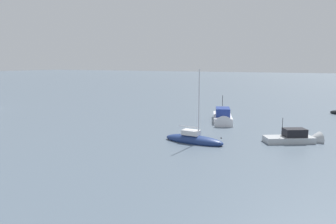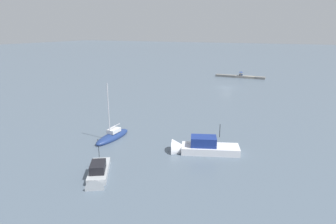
{
  "view_description": "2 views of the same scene",
  "coord_description": "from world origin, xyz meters",
  "views": [
    {
      "loc": [
        34.09,
        53.32,
        8.17
      ],
      "look_at": [
        -6.15,
        32.88,
        0.96
      ],
      "focal_mm": 32.78,
      "sensor_mm": 36.0,
      "label": 1
    },
    {
      "loc": [
        -16.83,
        71.97,
        14.13
      ],
      "look_at": [
        1.2,
        32.58,
        1.83
      ],
      "focal_mm": 31.23,
      "sensor_mm": 36.0,
      "label": 2
    }
  ],
  "objects": [
    {
      "name": "sailboat_navy_mid",
      "position": [
        5.22,
        41.65,
        0.31
      ],
      "size": [
        2.12,
        6.53,
        7.91
      ],
      "rotation": [
        0.0,
        0.0,
        6.24
      ],
      "color": "navy",
      "rests_on": "ground_plane"
    },
    {
      "name": "motorboat_grey_near",
      "position": [
        0.21,
        51.3,
        0.35
      ],
      "size": [
        4.53,
        5.97,
        3.29
      ],
      "rotation": [
        0.0,
        0.0,
        0.53
      ],
      "color": "#ADB2B7",
      "rests_on": "ground_plane"
    },
    {
      "name": "motorboat_white_mid",
      "position": [
        -6.79,
        41.12,
        0.47
      ],
      "size": [
        8.32,
        4.92,
        4.47
      ],
      "rotation": [
        0.0,
        0.0,
        5.05
      ],
      "color": "silver",
      "rests_on": "ground_plane"
    }
  ]
}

